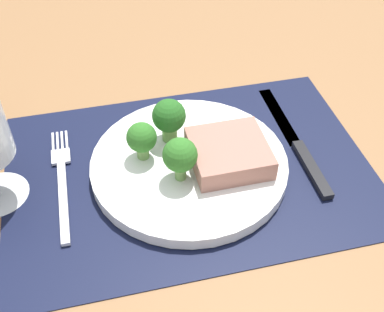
{
  "coord_description": "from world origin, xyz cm",
  "views": [
    {
      "loc": [
        -9.55,
        -42.22,
        44.41
      ],
      "look_at": [
        0.53,
        0.63,
        1.9
      ],
      "focal_mm": 45.28,
      "sensor_mm": 36.0,
      "label": 1
    }
  ],
  "objects_px": {
    "plate": "(189,165)",
    "fork": "(62,180)",
    "steak": "(229,153)",
    "knife": "(298,146)"
  },
  "relations": [
    {
      "from": "knife",
      "to": "steak",
      "type": "bearing_deg",
      "value": -171.57
    },
    {
      "from": "plate",
      "to": "fork",
      "type": "relative_size",
      "value": 1.29
    },
    {
      "from": "steak",
      "to": "knife",
      "type": "height_order",
      "value": "steak"
    },
    {
      "from": "steak",
      "to": "plate",
      "type": "bearing_deg",
      "value": 165.12
    },
    {
      "from": "fork",
      "to": "steak",
      "type": "bearing_deg",
      "value": -7.69
    },
    {
      "from": "fork",
      "to": "knife",
      "type": "relative_size",
      "value": 0.83
    },
    {
      "from": "steak",
      "to": "knife",
      "type": "bearing_deg",
      "value": 9.89
    },
    {
      "from": "plate",
      "to": "knife",
      "type": "relative_size",
      "value": 1.08
    },
    {
      "from": "steak",
      "to": "knife",
      "type": "distance_m",
      "value": 0.11
    },
    {
      "from": "knife",
      "to": "plate",
      "type": "bearing_deg",
      "value": -179.45
    }
  ]
}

